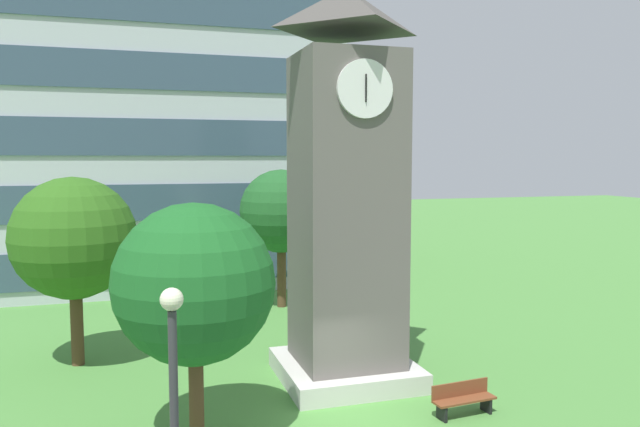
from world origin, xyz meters
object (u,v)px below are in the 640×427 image
at_px(street_lamp, 174,405).
at_px(tree_near_tower, 74,239).
at_px(clock_tower, 346,207).
at_px(tree_streetside, 194,284).
at_px(park_bench, 463,399).
at_px(tree_by_building, 281,212).

relative_size(street_lamp, tree_near_tower, 0.79).
height_order(clock_tower, street_lamp, clock_tower).
bearing_deg(tree_streetside, clock_tower, 31.83).
relative_size(clock_tower, tree_streetside, 2.04).
xyz_separation_m(park_bench, tree_streetside, (-7.10, 0.46, 3.50)).
bearing_deg(park_bench, tree_near_tower, 144.21).
xyz_separation_m(clock_tower, street_lamp, (-5.79, -8.42, -2.29)).
height_order(street_lamp, tree_streetside, tree_streetside).
bearing_deg(clock_tower, street_lamp, -124.48).
height_order(tree_by_building, tree_streetside, tree_by_building).
xyz_separation_m(tree_near_tower, tree_streetside, (3.28, -7.02, -0.35)).
relative_size(street_lamp, tree_streetside, 0.85).
xyz_separation_m(park_bench, tree_by_building, (-1.86, 13.43, 4.03)).
height_order(tree_by_building, tree_near_tower, tree_by_building).
bearing_deg(park_bench, street_lamp, -148.37).
bearing_deg(clock_tower, park_bench, -58.69).
relative_size(clock_tower, tree_by_building, 1.87).
bearing_deg(tree_by_building, park_bench, -82.12).
xyz_separation_m(clock_tower, tree_by_building, (0.29, 9.90, -0.97)).
xyz_separation_m(clock_tower, park_bench, (2.15, -3.54, -5.00)).
bearing_deg(tree_streetside, park_bench, -3.74).
height_order(park_bench, street_lamp, street_lamp).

